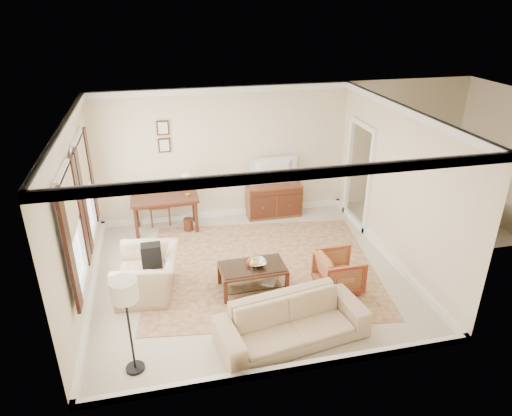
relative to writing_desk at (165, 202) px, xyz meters
name	(u,v)px	position (x,y,z in m)	size (l,w,h in m)	color
room_shell	(248,142)	(1.36, -2.05, 1.82)	(5.51, 5.01, 2.91)	beige
annex_bedroom	(437,207)	(5.85, -0.90, -0.31)	(3.00, 2.70, 2.90)	beige
window_front	(73,231)	(-1.34, -2.75, 0.90)	(0.12, 1.56, 1.80)	#CCB284
window_rear	(85,188)	(-1.34, -1.15, 0.90)	(0.12, 1.56, 1.80)	#CCB284
doorway	(358,177)	(4.07, -0.55, 0.43)	(0.10, 1.12, 2.25)	white
rug	(261,267)	(1.63, -1.92, -0.64)	(4.10, 3.51, 0.01)	maroon
writing_desk	(165,202)	(0.00, 0.00, 0.00)	(1.39, 0.69, 0.76)	#462014
desk_chair	(159,201)	(-0.12, 0.35, -0.12)	(0.45, 0.45, 1.05)	brown
desk_lamp	(187,184)	(0.49, 0.00, 0.36)	(0.32, 0.32, 0.50)	silver
framed_prints	(164,136)	(0.10, 0.42, 1.29)	(0.25, 0.04, 0.68)	#462014
sideboard	(274,200)	(2.41, 0.18, -0.27)	(1.22, 0.47, 0.75)	brown
tv	(275,163)	(2.41, 0.16, 0.61)	(1.01, 0.58, 0.13)	black
coffee_table	(253,271)	(1.32, -2.55, -0.29)	(1.12, 0.68, 0.47)	#462014
fruit_bowl	(257,262)	(1.40, -2.54, -0.13)	(0.42, 0.42, 0.10)	silver
book_a	(246,277)	(1.23, -2.43, -0.47)	(0.28, 0.04, 0.38)	brown
book_b	(264,280)	(1.51, -2.58, -0.47)	(0.28, 0.03, 0.38)	brown
striped_armchair	(339,270)	(2.75, -2.85, -0.28)	(0.71, 0.66, 0.73)	maroon
club_armchair	(147,267)	(-0.40, -2.26, -0.15)	(1.14, 0.74, 0.99)	tan
backpack	(151,254)	(-0.31, -2.26, 0.10)	(0.32, 0.22, 0.40)	black
sofa	(292,316)	(1.60, -3.91, -0.22)	(2.18, 0.64, 0.85)	tan
floor_lamp	(125,297)	(-0.62, -4.01, 0.54)	(0.35, 0.35, 1.43)	black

